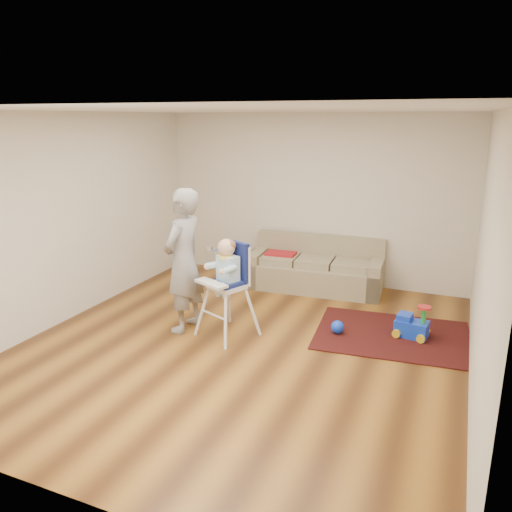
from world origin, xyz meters
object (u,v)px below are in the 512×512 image
at_px(ride_on_toy, 412,320).
at_px(toy_ball, 337,327).
at_px(high_chair, 227,290).
at_px(side_table, 263,265).
at_px(adult, 184,261).
at_px(sofa, 315,264).

distance_m(ride_on_toy, toy_ball, 0.91).
bearing_deg(ride_on_toy, high_chair, -150.93).
height_order(side_table, adult, adult).
bearing_deg(adult, side_table, 179.43).
relative_size(side_table, ride_on_toy, 1.09).
bearing_deg(high_chair, toy_ball, 46.44).
relative_size(sofa, high_chair, 1.70).
xyz_separation_m(ride_on_toy, high_chair, (-2.12, -0.81, 0.37)).
distance_m(ride_on_toy, adult, 2.91).
relative_size(sofa, toy_ball, 12.84).
bearing_deg(high_chair, side_table, 123.80).
distance_m(sofa, ride_on_toy, 2.08).
bearing_deg(sofa, adult, -120.59).
height_order(toy_ball, high_chair, high_chair).
height_order(side_table, ride_on_toy, side_table).
bearing_deg(toy_ball, high_chair, -156.54).
bearing_deg(adult, ride_on_toy, 110.50).
height_order(ride_on_toy, toy_ball, ride_on_toy).
bearing_deg(high_chair, ride_on_toy, 43.96).
bearing_deg(adult, high_chair, 96.20).
relative_size(sofa, ride_on_toy, 5.01).
relative_size(side_table, high_chair, 0.37).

